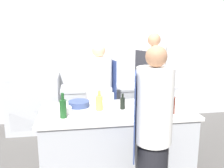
{
  "coord_description": "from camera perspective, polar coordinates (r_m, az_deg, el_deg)",
  "views": [
    {
      "loc": [
        -0.51,
        -2.9,
        1.88
      ],
      "look_at": [
        0.0,
        0.35,
        1.15
      ],
      "focal_mm": 40.0,
      "sensor_mm": 36.0,
      "label": 1
    }
  ],
  "objects": [
    {
      "name": "chef_at_pass_far",
      "position": [
        4.01,
        9.14,
        -1.68
      ],
      "size": [
        0.46,
        0.45,
        1.81
      ],
      "rotation": [
        0.0,
        0.0,
        1.91
      ],
      "color": "black",
      "rests_on": "ground_plane"
    },
    {
      "name": "bowl_mixing_large",
      "position": [
        3.24,
        -7.58,
        -4.52
      ],
      "size": [
        0.27,
        0.27,
        0.07
      ],
      "color": "navy",
      "rests_on": "prep_counter"
    },
    {
      "name": "cutting_board",
      "position": [
        3.26,
        11.44,
        -5.15
      ],
      "size": [
        0.35,
        0.22,
        0.01
      ],
      "color": "white",
      "rests_on": "prep_counter"
    },
    {
      "name": "bowl_wooden_salad",
      "position": [
        3.29,
        5.61,
        -4.3
      ],
      "size": [
        0.18,
        0.18,
        0.06
      ],
      "color": "white",
      "rests_on": "prep_counter"
    },
    {
      "name": "bottle_cooking_oil",
      "position": [
        3.12,
        2.43,
        -4.33
      ],
      "size": [
        0.06,
        0.06,
        0.2
      ],
      "color": "black",
      "rests_on": "prep_counter"
    },
    {
      "name": "bowl_ceramic_blue",
      "position": [
        3.03,
        -11.02,
        -5.9
      ],
      "size": [
        0.19,
        0.19,
        0.07
      ],
      "color": "white",
      "rests_on": "prep_counter"
    },
    {
      "name": "bowl_prep_small",
      "position": [
        2.86,
        3.62,
        -7.02
      ],
      "size": [
        0.2,
        0.2,
        0.06
      ],
      "color": "#B7BABC",
      "rests_on": "prep_counter"
    },
    {
      "name": "chef_at_stove",
      "position": [
        3.84,
        -2.87,
        -3.39
      ],
      "size": [
        0.44,
        0.43,
        1.67
      ],
      "rotation": [
        0.0,
        0.0,
        -1.35
      ],
      "color": "black",
      "rests_on": "ground_plane"
    },
    {
      "name": "bottle_vinegar",
      "position": [
        2.86,
        -11.13,
        -5.39
      ],
      "size": [
        0.08,
        0.08,
        0.29
      ],
      "color": "#19471E",
      "rests_on": "prep_counter"
    },
    {
      "name": "stockpot",
      "position": [
        4.3,
        -2.4,
        0.67
      ],
      "size": [
        0.28,
        0.28,
        0.2
      ],
      "color": "#A8AAAF",
      "rests_on": "pass_counter"
    },
    {
      "name": "bottle_sauce",
      "position": [
        3.26,
        -0.24,
        -3.32
      ],
      "size": [
        0.08,
        0.08,
        0.23
      ],
      "color": "silver",
      "rests_on": "prep_counter"
    },
    {
      "name": "chef_at_prep_near",
      "position": [
        2.5,
        9.33,
        -11.42
      ],
      "size": [
        0.4,
        0.39,
        1.73
      ],
      "rotation": [
        0.0,
        0.0,
        1.31
      ],
      "color": "black",
      "rests_on": "ground_plane"
    },
    {
      "name": "prep_counter",
      "position": [
        3.28,
        0.97,
        -13.33
      ],
      "size": [
        1.88,
        0.88,
        0.9
      ],
      "color": "#A8AAAF",
      "rests_on": "ground_plane"
    },
    {
      "name": "wall_back",
      "position": [
        5.08,
        -3.11,
        7.14
      ],
      "size": [
        8.0,
        0.06,
        2.8
      ],
      "color": "silver",
      "rests_on": "ground_plane"
    },
    {
      "name": "bottle_olive_oil",
      "position": [
        3.03,
        13.49,
        -4.58
      ],
      "size": [
        0.08,
        0.08,
        0.28
      ],
      "color": "#5B2319",
      "rests_on": "prep_counter"
    },
    {
      "name": "cup",
      "position": [
        3.08,
        7.69,
        -5.19
      ],
      "size": [
        0.08,
        0.08,
        0.1
      ],
      "color": "#33477F",
      "rests_on": "prep_counter"
    },
    {
      "name": "pass_counter",
      "position": [
        4.48,
        1.34,
        -6.05
      ],
      "size": [
        1.97,
        0.55,
        0.9
      ],
      "color": "#A8AAAF",
      "rests_on": "ground_plane"
    },
    {
      "name": "bottle_wine",
      "position": [
        3.07,
        -2.93,
        -4.22
      ],
      "size": [
        0.09,
        0.09,
        0.25
      ],
      "color": "#B2A84C",
      "rests_on": "prep_counter"
    },
    {
      "name": "oven_range",
      "position": [
        4.9,
        -17.38,
        -4.16
      ],
      "size": [
        0.94,
        0.68,
        1.04
      ],
      "color": "#A8AAAF",
      "rests_on": "ground_plane"
    }
  ]
}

